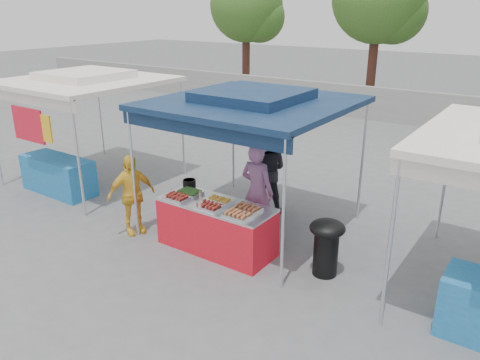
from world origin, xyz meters
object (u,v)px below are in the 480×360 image
Objects in this scene: customer_person at (131,195)px; vendor_woman at (257,191)px; helper_man at (267,170)px; vendor_table at (216,226)px; cooking_pot at (189,183)px; wok_burner at (326,243)px.

vendor_woman is at bearing -37.26° from customer_person.
helper_man reaches higher than customer_person.
helper_man is at bearing 95.56° from vendor_table.
vendor_woman is at bearing 21.07° from cooking_pot.
vendor_table is 2.18× the size of wok_burner.
customer_person is (-1.63, -0.37, 0.32)m from vendor_table.
cooking_pot is 0.14× the size of helper_man.
cooking_pot is at bearing 158.98° from vendor_table.
vendor_table is 0.95m from vendor_woman.
cooking_pot is 0.16× the size of customer_person.
vendor_table is at bearing -55.17° from customer_person.
customer_person reaches higher than cooking_pot.
vendor_woman reaches higher than wok_burner.
customer_person is (-3.50, -0.69, 0.20)m from wok_burner.
vendor_woman is (0.31, 0.78, 0.45)m from vendor_table.
vendor_table is at bearing -21.02° from cooking_pot.
vendor_woman is 1.18× the size of customer_person.
helper_man is 1.15× the size of customer_person.
vendor_table is 1.17× the size of helper_man.
customer_person is at bearing 32.32° from vendor_woman.
vendor_woman is 1.22m from helper_man.
cooking_pot is 1.70m from helper_man.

